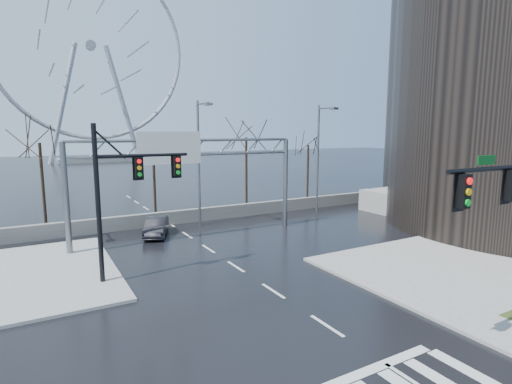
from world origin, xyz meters
TOP-DOWN VIEW (x-y plane):
  - ground at (0.00, 0.00)m, footprint 260.00×260.00m
  - sidewalk_right_ext at (10.00, 2.00)m, footprint 12.00×10.00m
  - sidewalk_far at (-11.00, 12.00)m, footprint 10.00×12.00m
  - barrier_wall at (0.00, 20.00)m, footprint 52.00×0.50m
  - signal_mast_far at (-5.87, 8.96)m, footprint 4.72×0.41m
  - sign_gantry at (-0.38, 14.96)m, footprint 16.36×0.40m
  - streetlight_mid at (2.00, 18.16)m, footprint 0.50×2.55m
  - streetlight_right at (14.00, 18.16)m, footprint 0.50×2.55m
  - tree_left at (-9.00, 23.50)m, footprint 3.75×3.75m
  - tree_center at (0.00, 24.50)m, footprint 3.25×3.25m
  - tree_right at (9.00, 23.50)m, footprint 3.90×3.90m
  - tree_far_right at (17.00, 24.00)m, footprint 3.40×3.40m
  - ferris_wheel at (5.00, 95.00)m, footprint 45.00×6.00m
  - car at (-2.02, 17.00)m, footprint 2.90×4.34m

SIDE VIEW (x-z plane):
  - ground at x=0.00m, z-range 0.00..0.00m
  - sidewalk_right_ext at x=10.00m, z-range 0.00..0.15m
  - sidewalk_far at x=-11.00m, z-range 0.00..0.15m
  - barrier_wall at x=0.00m, z-range 0.00..1.10m
  - car at x=-2.02m, z-range 0.00..1.35m
  - signal_mast_far at x=-5.87m, z-range 0.83..8.83m
  - tree_center at x=0.00m, z-range 1.92..8.42m
  - sign_gantry at x=-0.38m, z-range 1.38..8.98m
  - tree_far_right at x=17.00m, z-range 2.01..8.81m
  - streetlight_mid at x=2.00m, z-range 0.89..10.89m
  - streetlight_right at x=14.00m, z-range 0.89..10.89m
  - tree_left at x=-9.00m, z-range 2.23..9.73m
  - tree_right at x=9.00m, z-range 2.32..10.12m
  - ferris_wheel at x=5.00m, z-range 0.68..51.59m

